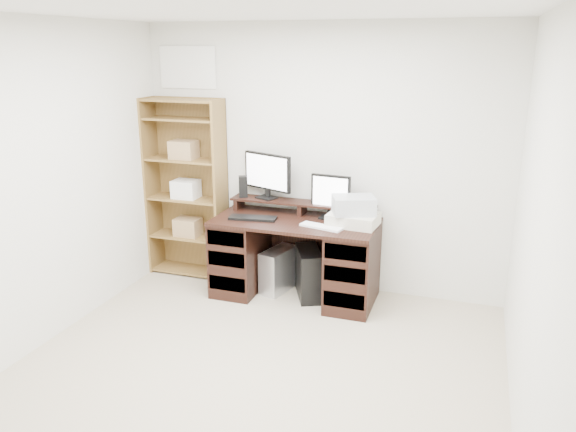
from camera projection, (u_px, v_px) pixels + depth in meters
The scene contains 14 objects.
room at pixel (233, 219), 3.47m from camera, with size 3.54×4.04×2.54m.
desk at pixel (295, 257), 5.24m from camera, with size 1.50×0.70×0.75m.
riser_shelf at pixel (302, 204), 5.30m from camera, with size 1.40×0.22×0.12m.
monitor_wide at pixel (267, 173), 5.35m from camera, with size 0.52×0.23×0.43m.
monitor_small at pixel (331, 195), 5.14m from camera, with size 0.37×0.15×0.41m.
speaker at pixel (243, 187), 5.44m from camera, with size 0.08×0.08×0.21m, color black.
keyboard_black at pixel (253, 218), 5.16m from camera, with size 0.44×0.15×0.02m, color black.
keyboard_white at pixel (321, 227), 4.92m from camera, with size 0.39×0.12×0.02m, color white.
mouse at pixel (362, 228), 4.84m from camera, with size 0.09×0.06×0.04m, color silver.
printer at pixel (353, 219), 4.98m from camera, with size 0.43×0.32×0.11m, color beige.
basket at pixel (354, 205), 4.94m from camera, with size 0.36×0.26×0.16m, color #A5ABB0.
tower_silver at pixel (278, 270), 5.41m from camera, with size 0.19×0.42×0.42m, color silver.
tower_black at pixel (309, 273), 5.27m from camera, with size 0.38×0.51×0.46m.
bookshelf at pixel (187, 187), 5.66m from camera, with size 0.80×0.30×1.80m.
Camera 1 is at (1.38, -3.03, 2.28)m, focal length 35.00 mm.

